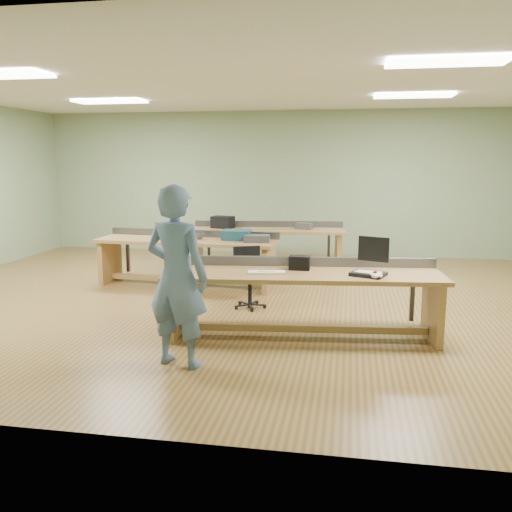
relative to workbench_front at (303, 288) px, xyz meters
name	(u,v)px	position (x,y,z in m)	size (l,w,h in m)	color
floor	(237,299)	(-1.08, 1.46, -0.56)	(10.00, 10.00, 0.00)	olive
ceiling	(235,84)	(-1.08, 1.46, 2.44)	(10.00, 10.00, 0.00)	silver
wall_back	(275,183)	(-1.08, 5.46, 0.94)	(10.00, 0.04, 3.00)	gray
wall_front	(114,234)	(-1.08, -2.54, 0.94)	(10.00, 0.04, 3.00)	gray
fluor_panels	(235,87)	(-1.08, 1.46, 2.41)	(6.20, 3.50, 0.03)	white
workbench_front	(303,288)	(0.00, 0.00, 0.00)	(3.18, 1.15, 0.86)	#B4814C
workbench_mid	(187,251)	(-2.05, 2.21, 0.00)	(2.93, 0.94, 0.86)	#B4814C
workbench_back	(268,239)	(-0.97, 3.70, -0.01)	(2.83, 1.02, 0.86)	#B4814C
person	(177,277)	(-1.12, -1.11, 0.33)	(0.65, 0.43, 1.78)	slate
laptop_base	(368,274)	(0.72, -0.09, 0.21)	(0.35, 0.29, 0.04)	black
laptop_screen	(374,249)	(0.77, 0.04, 0.46)	(0.35, 0.02, 0.28)	black
keyboard	(267,272)	(-0.39, -0.16, 0.20)	(0.41, 0.14, 0.02)	white
trackball_mouse	(376,275)	(0.80, -0.20, 0.22)	(0.13, 0.16, 0.07)	white
camera_bag	(300,263)	(-0.05, 0.11, 0.27)	(0.24, 0.15, 0.16)	black
task_chair	(249,286)	(-0.83, 1.09, -0.26)	(0.59, 0.59, 0.83)	black
parts_bin_teal	(236,235)	(-1.26, 2.29, 0.26)	(0.43, 0.32, 0.15)	#163D48
parts_bin_grey	(257,238)	(-0.90, 2.12, 0.24)	(0.39, 0.25, 0.11)	#363638
mug	(200,236)	(-1.84, 2.23, 0.24)	(0.13, 0.13, 0.10)	#363638
drinks_can	(169,235)	(-2.35, 2.23, 0.25)	(0.06, 0.06, 0.11)	silver
storage_box_back	(223,222)	(-1.81, 3.67, 0.30)	(0.38, 0.27, 0.22)	black
tray_back	(304,226)	(-0.32, 3.77, 0.24)	(0.28, 0.21, 0.11)	#363638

